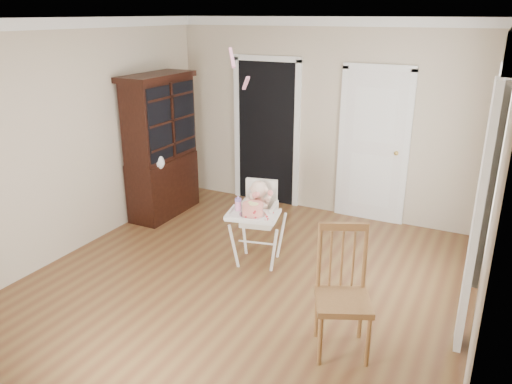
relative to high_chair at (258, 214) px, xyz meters
The scene contains 16 objects.
floor 0.86m from the high_chair, 80.48° to the right, with size 5.00×5.00×0.00m, color brown.
ceiling 2.18m from the high_chair, 80.48° to the right, with size 5.00×5.00×0.00m, color white.
wall_back 2.05m from the high_chair, 87.01° to the left, with size 4.50×4.50×0.00m, color #C3B098.
wall_left 2.35m from the high_chair, 164.55° to the right, with size 5.00×5.00×0.00m, color #C3B098.
wall_right 2.53m from the high_chair, 14.19° to the right, with size 5.00×5.00×0.00m, color #C3B098.
crown_molding 2.12m from the high_chair, 80.48° to the right, with size 4.50×5.00×0.12m, color white, non-canonical shape.
doorway 2.11m from the high_chair, 112.96° to the left, with size 1.06×0.05×2.22m.
closet_door 2.09m from the high_chair, 66.96° to the left, with size 0.96×0.09×2.13m.
window_right 2.39m from the high_chair, ahead, with size 0.13×1.84×2.30m.
high_chair is the anchor object (origin of this frame).
baby 0.15m from the high_chair, 99.07° to the left, with size 0.32×0.24×0.45m.
cake 0.26m from the high_chair, 79.24° to the right, with size 0.29×0.29×0.13m.
sippy_cup 0.28m from the high_chair, 131.80° to the right, with size 0.07×0.07×0.18m.
china_cabinet 2.07m from the high_chair, 157.97° to the left, with size 0.52×1.18×1.99m.
dining_chair 1.73m from the high_chair, 39.44° to the right, with size 0.60×0.60×1.11m.
streamer 1.82m from the high_chair, 93.37° to the right, with size 0.03×0.50×0.02m, color pink, non-canonical shape.
Camera 1 is at (2.21, -4.07, 2.75)m, focal length 35.00 mm.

